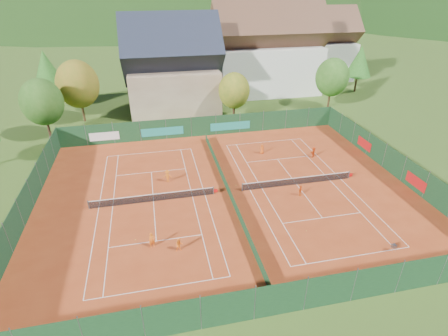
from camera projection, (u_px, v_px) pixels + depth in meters
ground at (228, 193)px, 38.02m from camera, size 600.00×600.00×0.00m
clay_pad at (228, 193)px, 38.00m from camera, size 40.00×32.00×0.01m
court_markings_left at (153, 201)px, 36.51m from camera, size 11.03×23.83×0.00m
court_markings_right at (297, 184)px, 39.49m from camera, size 11.03×23.83×0.00m
tennis_net_left at (154, 197)px, 36.30m from camera, size 13.30×0.10×1.02m
tennis_net_right at (298, 181)px, 39.28m from camera, size 13.30×0.10×1.02m
court_divider at (228, 189)px, 37.77m from camera, size 0.03×28.80×1.00m
fence_north at (201, 127)px, 50.93m from camera, size 40.00×0.10×3.00m
fence_south at (281, 299)px, 23.57m from camera, size 40.00×0.04×3.00m
fence_west at (25, 203)px, 33.56m from camera, size 0.04×32.00×3.00m
fence_east at (393, 162)px, 41.07m from camera, size 0.09×32.00×3.00m
chalet at (172, 70)px, 59.99m from camera, size 16.20×12.00×16.00m
hotel_block_a at (267, 54)px, 68.31m from camera, size 21.60×11.00×17.25m
hotel_block_b at (315, 48)px, 78.14m from camera, size 17.28×10.00×15.50m
tree_west_front at (42, 102)px, 48.46m from camera, size 5.72×5.72×8.69m
tree_west_mid at (78, 84)px, 54.03m from camera, size 6.44×6.44×9.78m
tree_west_back at (47, 70)px, 59.44m from camera, size 5.60×5.60×10.00m
tree_center at (234, 91)px, 55.72m from camera, size 5.01×5.01×7.60m
tree_east_front at (332, 77)px, 60.47m from camera, size 5.72×5.72×8.69m
tree_east_mid at (360, 61)px, 68.87m from camera, size 5.04×5.04×9.00m
tree_east_back at (306, 52)px, 73.91m from camera, size 7.15×7.15×10.86m
mountain_backdrop at (196, 69)px, 262.51m from camera, size 820.00×530.00×242.00m
ball_hopper at (394, 246)px, 29.64m from camera, size 0.34×0.34×0.80m
loose_ball_0 at (136, 240)px, 31.16m from camera, size 0.07×0.07×0.07m
loose_ball_1 at (306, 231)px, 32.24m from camera, size 0.07×0.07×0.07m
loose_ball_2 at (236, 185)px, 39.29m from camera, size 0.07×0.07×0.07m
loose_ball_3 at (177, 160)px, 44.81m from camera, size 0.07×0.07×0.07m
player_left_near at (152, 240)px, 30.02m from camera, size 0.60×0.46×1.49m
player_left_mid at (179, 245)px, 29.64m from camera, size 0.66×0.54×1.27m
player_left_far at (168, 176)px, 39.71m from camera, size 1.02×0.68×1.48m
player_right_near at (300, 191)px, 37.21m from camera, size 0.74×0.72×1.25m
player_right_far_a at (262, 149)px, 46.18m from camera, size 0.72×0.57×1.30m
player_right_far_b at (313, 152)px, 45.23m from camera, size 1.32×1.14×1.44m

